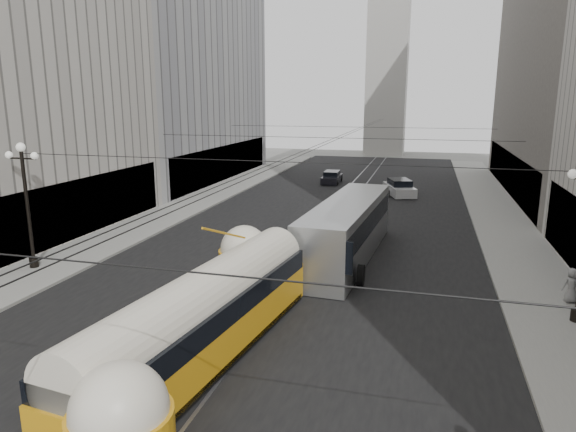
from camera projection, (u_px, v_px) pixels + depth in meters
The scene contains 14 objects.
road at pixel (328, 221), 36.89m from camera, with size 20.00×85.00×0.02m, color black.
sidewalk_left at pixel (196, 202), 43.22m from camera, with size 4.00×72.00×0.15m, color gray.
sidewalk_right at pixel (500, 219), 37.11m from camera, with size 4.00×72.00×0.15m, color gray.
rail_left at pixel (318, 221), 37.08m from camera, with size 0.12×85.00×0.04m, color gray.
rail_right at pixel (338, 222), 36.70m from camera, with size 0.12×85.00×0.04m, color gray.
building_left_far at pixel (169, 43), 53.37m from camera, with size 12.60×28.60×28.60m.
distant_tower at pixel (388, 56), 78.24m from camera, with size 6.00×6.00×31.36m.
lamppost_left_mid at pixel (27, 198), 25.62m from camera, with size 1.86×0.44×6.37m.
catenary at pixel (328, 140), 34.60m from camera, with size 25.00×72.00×0.23m.
streetcar at pixel (204, 316), 17.02m from camera, with size 3.86×14.60×3.19m.
city_bus at pixel (347, 227), 28.02m from camera, with size 3.46×12.66×3.18m.
sedan_white_far at pixel (399, 188), 46.72m from camera, with size 3.32×5.07×1.48m.
sedan_dark_far at pixel (332, 178), 53.42m from camera, with size 1.72×4.07×1.28m.
pedestrian_sidewalk_right at pixel (572, 285), 21.68m from camera, with size 0.74×0.45×1.51m, color gray.
Camera 1 is at (6.60, -2.88, 8.62)m, focal length 32.00 mm.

